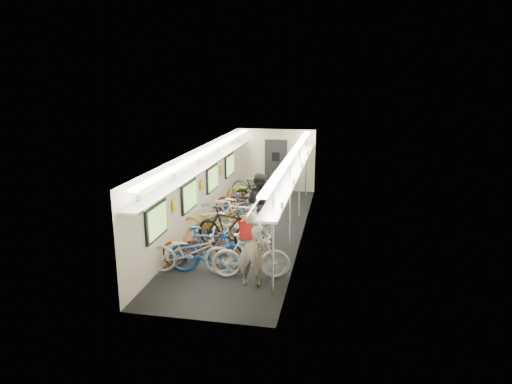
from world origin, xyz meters
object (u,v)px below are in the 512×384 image
at_px(bicycle_0, 190,252).
at_px(backpack, 247,230).
at_px(passenger_near, 251,249).
at_px(bicycle_1, 209,250).
at_px(passenger_mid, 259,204).

relative_size(bicycle_0, backpack, 5.14).
bearing_deg(backpack, bicycle_0, 171.23).
bearing_deg(bicycle_0, passenger_near, -111.91).
bearing_deg(bicycle_1, bicycle_0, 92.94).
bearing_deg(passenger_near, backpack, 30.50).
bearing_deg(backpack, passenger_near, 44.00).
bearing_deg(passenger_mid, passenger_near, 131.71).
height_order(bicycle_0, bicycle_1, bicycle_1).
bearing_deg(bicycle_1, passenger_mid, -18.88).
distance_m(bicycle_0, passenger_mid, 3.10).
xyz_separation_m(bicycle_1, passenger_near, (1.06, -0.44, 0.28)).
height_order(bicycle_0, backpack, backpack).
distance_m(passenger_near, backpack, 0.45).
xyz_separation_m(passenger_near, passenger_mid, (-0.42, 3.27, 0.05)).
bearing_deg(passenger_mid, bicycle_1, 111.58).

